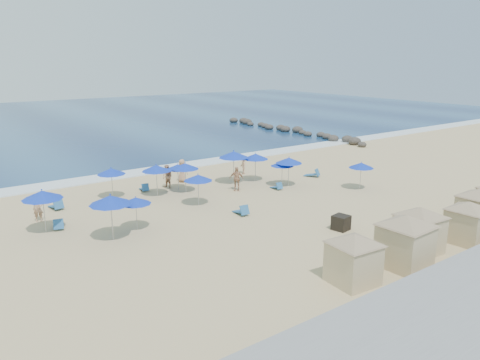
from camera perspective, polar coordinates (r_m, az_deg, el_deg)
name	(u,v)px	position (r m, az deg, el deg)	size (l,w,h in m)	color
ground	(272,214)	(30.51, 3.93, -4.10)	(160.00, 160.00, 0.00)	tan
ocean	(46,122)	(79.86, -22.54, 6.51)	(160.00, 80.00, 0.06)	navy
surf_line	(162,169)	(43.05, -9.46, 1.35)	(160.00, 2.50, 0.08)	white
seawall	(479,282)	(22.50, 27.09, -11.03)	(160.00, 6.10, 1.22)	gray
rock_jetty	(290,130)	(64.15, 6.06, 6.11)	(2.56, 26.66, 0.96)	#2D2826
trash_bin	(341,223)	(28.15, 12.21, -5.10)	(0.87, 0.87, 0.87)	black
cabana_0	(354,252)	(21.50, 13.71, -8.55)	(4.08, 4.08, 2.57)	tan
cabana_1	(406,234)	(23.78, 19.55, -6.27)	(4.57, 4.57, 2.87)	tan
cabana_2	(420,224)	(25.80, 21.09, -5.03)	(4.26, 4.26, 2.68)	tan
cabana_3	(468,217)	(28.24, 26.03, -4.05)	(4.05, 4.05, 2.55)	tan
cabana_4	(479,204)	(30.64, 27.14, -2.59)	(4.35, 4.35, 2.73)	tan
umbrella_0	(42,195)	(28.82, -22.97, -1.68)	(2.29, 2.29, 2.61)	#A5A8AD
umbrella_1	(110,200)	(26.40, -15.52, -2.36)	(2.34, 2.34, 2.66)	#A5A8AD
umbrella_2	(111,171)	(34.47, -15.43, 1.03)	(2.01, 2.01, 2.29)	#A5A8AD
umbrella_3	(136,201)	(27.77, -12.60, -2.47)	(1.81, 1.81, 2.05)	#A5A8AD
umbrella_4	(178,167)	(35.82, -7.59, 1.60)	(1.80, 1.80, 2.05)	#A5A8AD
umbrella_5	(185,166)	(34.93, -6.70, 1.69)	(2.05, 2.05, 2.33)	#A5A8AD
umbrella_6	(198,178)	(31.77, -5.14, 0.28)	(1.96, 1.96, 2.24)	#A5A8AD
umbrella_7	(255,156)	(37.97, 1.90, 2.90)	(2.09, 2.09, 2.38)	#A5A8AD
umbrella_8	(289,160)	(36.60, 5.98, 2.39)	(2.10, 2.10, 2.39)	#A5A8AD
umbrella_9	(234,155)	(37.13, -0.78, 3.13)	(2.40, 2.40, 2.74)	#A5A8AD
umbrella_10	(282,164)	(36.64, 5.17, 2.00)	(1.83, 1.83, 2.08)	#A5A8AD
umbrella_11	(361,165)	(36.75, 14.57, 1.74)	(1.91, 1.91, 2.17)	#A5A8AD
umbrella_12	(156,168)	(34.32, -10.18, 1.44)	(2.11, 2.11, 2.40)	#A5A8AD
beach_chair_0	(59,225)	(29.72, -21.24, -5.12)	(0.88, 1.38, 0.70)	#285F95
beach_chair_1	(57,205)	(33.55, -21.46, -2.88)	(0.75, 1.46, 0.77)	#285F95
beach_chair_2	(144,188)	(36.17, -11.58, -0.98)	(0.74, 1.27, 0.66)	#285F95
beach_chair_3	(242,211)	(30.14, 0.22, -3.79)	(0.73, 1.38, 0.73)	#285F95
beach_chair_4	(277,187)	(36.03, 4.55, -0.82)	(0.58, 1.15, 0.61)	#285F95
beach_chair_5	(313,174)	(40.20, 8.94, 0.74)	(1.08, 1.45, 0.73)	#285F95
beachgoer_0	(38,209)	(31.40, -23.41, -3.25)	(0.58, 0.38, 1.58)	tan
beachgoer_1	(167,177)	(36.60, -8.85, 0.42)	(0.88, 0.68, 1.81)	tan
beachgoer_2	(236,179)	(35.43, -0.43, 0.15)	(1.08, 0.45, 1.84)	tan
beachgoer_3	(243,165)	(40.64, 0.35, 1.86)	(1.03, 0.59, 1.60)	tan
beachgoer_4	(182,171)	(38.21, -7.08, 1.14)	(0.92, 0.60, 1.88)	tan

